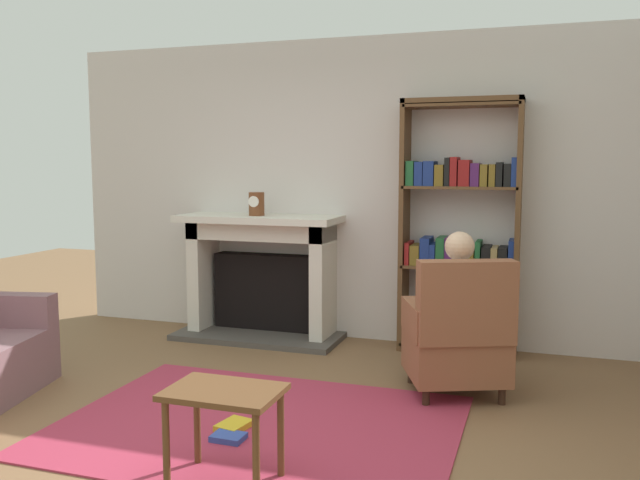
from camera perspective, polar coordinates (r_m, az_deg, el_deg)
name	(u,v)px	position (r m, az deg, el deg)	size (l,w,h in m)	color
ground	(237,446)	(4.00, -7.10, -16.99)	(14.00, 14.00, 0.00)	brown
back_wall	(357,190)	(6.08, 3.13, 4.23)	(5.60, 0.10, 2.70)	silver
area_rug	(258,425)	(4.25, -5.30, -15.43)	(2.40, 1.80, 0.01)	#A52F47
fireplace	(263,273)	(6.19, -4.91, -2.78)	(1.51, 0.64, 1.13)	#4C4742
mantel_clock	(256,204)	(6.03, -5.43, 3.08)	(0.14, 0.14, 0.21)	brown
bookshelf	(461,235)	(5.71, 11.88, 0.43)	(0.98, 0.32, 2.12)	brown
armchair_reading	(458,336)	(4.70, 11.68, -8.01)	(0.83, 0.82, 0.97)	#331E14
seated_reader	(454,304)	(4.77, 11.36, -5.38)	(0.50, 0.59, 1.14)	silver
side_table	(224,405)	(3.43, -8.16, -13.71)	(0.56, 0.39, 0.49)	brown
scattered_books	(232,430)	(4.14, -7.52, -15.76)	(0.23, 0.35, 0.04)	#334CA5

